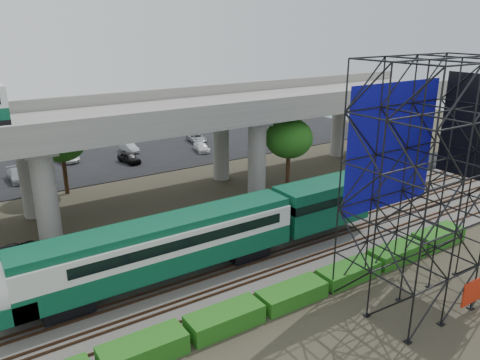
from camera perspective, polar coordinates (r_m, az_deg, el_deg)
ground at (r=33.44m, az=0.22°, el=-11.68°), size 140.00×140.00×0.00m
ballast_bed at (r=34.86m, az=-1.61°, el=-10.15°), size 90.00×12.00×0.20m
service_road at (r=41.64m, az=-7.77°, el=-5.40°), size 90.00×5.00×0.08m
parking_lot at (r=62.56m, az=-17.14°, el=2.18°), size 90.00×18.00×0.08m
harbor_water at (r=83.40m, az=-21.51°, el=5.68°), size 140.00×40.00×0.03m
rail_tracks at (r=34.78m, az=-1.62°, el=-9.89°), size 90.00×9.52×0.16m
commuter_train at (r=32.40m, az=-5.88°, el=-7.07°), size 29.30×3.06×4.30m
overpass at (r=43.56m, az=-12.91°, el=6.69°), size 80.00×12.00×12.40m
scaffold_tower at (r=30.57m, az=22.04°, el=-0.70°), size 9.36×6.36×15.00m
hedge_strip at (r=30.72m, az=6.37°, el=-13.59°), size 34.60×1.80×1.20m
trees at (r=43.32m, az=-16.94°, el=2.68°), size 40.94×16.94×7.69m
suv at (r=38.73m, az=-25.81°, el=-8.03°), size 5.00×3.16×1.29m
parked_cars at (r=61.93m, az=-17.50°, el=2.61°), size 36.52×9.62×1.31m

